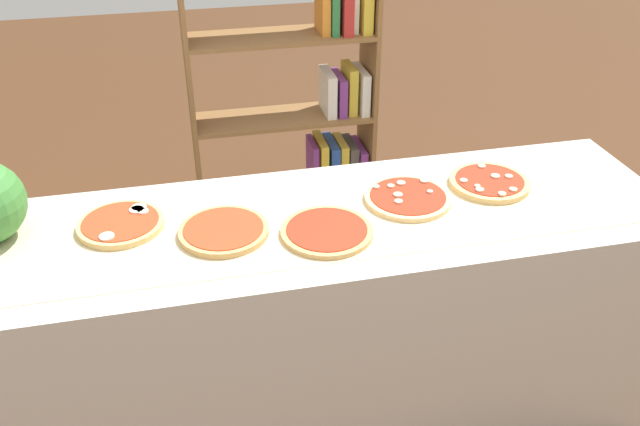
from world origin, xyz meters
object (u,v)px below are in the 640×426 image
pizza_mozzarella_0 (121,224)px  pizza_plain_2 (327,231)px  pizza_mushroom_4 (489,182)px  bookshelf (309,127)px  pizza_mushroom_3 (408,198)px  pizza_plain_1 (224,231)px

pizza_mozzarella_0 → pizza_plain_2: pizza_mozzarella_0 is taller
pizza_plain_2 → pizza_mushroom_4: pizza_mushroom_4 is taller
bookshelf → pizza_mushroom_4: bearing=-67.3°
pizza_plain_2 → pizza_mushroom_4: 0.64m
pizza_mozzarella_0 → pizza_mushroom_3: bearing=-2.6°
pizza_mushroom_3 → pizza_plain_1: bearing=-173.7°
pizza_mozzarella_0 → pizza_mushroom_3: size_ratio=0.93×
pizza_plain_1 → pizza_mozzarella_0: bearing=160.3°
pizza_plain_2 → pizza_mushroom_4: size_ratio=1.04×
pizza_mozzarella_0 → bookshelf: 1.29m
pizza_mozzarella_0 → pizza_plain_1: (0.31, -0.11, -0.00)m
pizza_plain_1 → bookshelf: size_ratio=0.18×
pizza_mozzarella_0 → pizza_plain_2: size_ratio=0.94×
pizza_mozzarella_0 → pizza_plain_2: bearing=-16.3°
pizza_plain_2 → pizza_mushroom_3: bearing=24.0°
pizza_mushroom_3 → pizza_mushroom_4: pizza_mushroom_4 is taller
pizza_plain_1 → pizza_mushroom_3: bearing=6.3°
pizza_mushroom_3 → pizza_mushroom_4: (0.31, 0.03, 0.00)m
pizza_plain_1 → bookshelf: (0.50, 1.10, -0.19)m
pizza_plain_1 → pizza_mushroom_3: pizza_mushroom_3 is taller
bookshelf → pizza_mozzarella_0: bearing=-129.1°
pizza_plain_2 → bookshelf: bearing=80.6°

